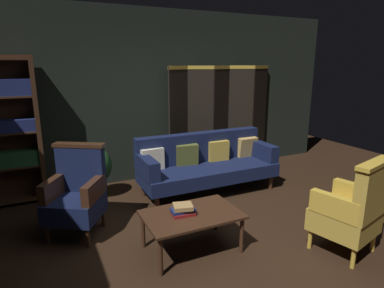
{
  "coord_description": "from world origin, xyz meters",
  "views": [
    {
      "loc": [
        -1.71,
        -2.77,
        1.94
      ],
      "look_at": [
        0.0,
        0.8,
        0.95
      ],
      "focal_mm": 30.28,
      "sensor_mm": 36.0,
      "label": 1
    }
  ],
  "objects_px": {
    "folding_screen": "(221,117)",
    "potted_plant": "(95,169)",
    "velvet_couch": "(206,162)",
    "coffee_table": "(192,217)",
    "armchair_gilt_accent": "(352,209)",
    "bookshelf": "(4,129)",
    "book_tan_leather": "(183,207)",
    "book_navy_cloth": "(183,210)",
    "book_red_leather": "(183,213)",
    "armchair_wing_left": "(77,193)"
  },
  "relations": [
    {
      "from": "folding_screen",
      "to": "armchair_gilt_accent",
      "type": "height_order",
      "value": "folding_screen"
    },
    {
      "from": "coffee_table",
      "to": "potted_plant",
      "type": "distance_m",
      "value": 1.99
    },
    {
      "from": "folding_screen",
      "to": "coffee_table",
      "type": "bearing_deg",
      "value": -126.58
    },
    {
      "from": "velvet_couch",
      "to": "coffee_table",
      "type": "xyz_separation_m",
      "value": [
        -0.93,
        -1.43,
        -0.08
      ]
    },
    {
      "from": "bookshelf",
      "to": "book_navy_cloth",
      "type": "xyz_separation_m",
      "value": [
        1.68,
        -2.15,
        -0.61
      ]
    },
    {
      "from": "folding_screen",
      "to": "bookshelf",
      "type": "bearing_deg",
      "value": -178.91
    },
    {
      "from": "armchair_gilt_accent",
      "to": "potted_plant",
      "type": "bearing_deg",
      "value": 128.96
    },
    {
      "from": "book_tan_leather",
      "to": "velvet_couch",
      "type": "bearing_deg",
      "value": 54.3
    },
    {
      "from": "potted_plant",
      "to": "book_tan_leather",
      "type": "relative_size",
      "value": 3.92
    },
    {
      "from": "folding_screen",
      "to": "coffee_table",
      "type": "xyz_separation_m",
      "value": [
        -1.66,
        -2.24,
        -0.61
      ]
    },
    {
      "from": "folding_screen",
      "to": "armchair_wing_left",
      "type": "height_order",
      "value": "folding_screen"
    },
    {
      "from": "armchair_wing_left",
      "to": "book_navy_cloth",
      "type": "bearing_deg",
      "value": -43.34
    },
    {
      "from": "velvet_couch",
      "to": "coffee_table",
      "type": "height_order",
      "value": "velvet_couch"
    },
    {
      "from": "coffee_table",
      "to": "book_navy_cloth",
      "type": "relative_size",
      "value": 4.1
    },
    {
      "from": "bookshelf",
      "to": "book_tan_leather",
      "type": "height_order",
      "value": "bookshelf"
    },
    {
      "from": "bookshelf",
      "to": "coffee_table",
      "type": "distance_m",
      "value": 2.89
    },
    {
      "from": "folding_screen",
      "to": "velvet_couch",
      "type": "relative_size",
      "value": 1.0
    },
    {
      "from": "book_tan_leather",
      "to": "armchair_wing_left",
      "type": "bearing_deg",
      "value": 136.66
    },
    {
      "from": "folding_screen",
      "to": "book_navy_cloth",
      "type": "height_order",
      "value": "folding_screen"
    },
    {
      "from": "velvet_couch",
      "to": "book_red_leather",
      "type": "xyz_separation_m",
      "value": [
        -1.02,
        -1.41,
        -0.02
      ]
    },
    {
      "from": "armchair_gilt_accent",
      "to": "book_tan_leather",
      "type": "xyz_separation_m",
      "value": [
        -1.55,
        0.77,
        0.02
      ]
    },
    {
      "from": "armchair_wing_left",
      "to": "armchair_gilt_accent",
      "type": "bearing_deg",
      "value": -33.68
    },
    {
      "from": "coffee_table",
      "to": "book_red_leather",
      "type": "distance_m",
      "value": 0.11
    },
    {
      "from": "bookshelf",
      "to": "book_red_leather",
      "type": "xyz_separation_m",
      "value": [
        1.68,
        -2.15,
        -0.64
      ]
    },
    {
      "from": "velvet_couch",
      "to": "book_tan_leather",
      "type": "xyz_separation_m",
      "value": [
        -1.02,
        -1.41,
        0.05
      ]
    },
    {
      "from": "coffee_table",
      "to": "potted_plant",
      "type": "height_order",
      "value": "potted_plant"
    },
    {
      "from": "coffee_table",
      "to": "armchair_wing_left",
      "type": "xyz_separation_m",
      "value": [
        -1.03,
        0.91,
        0.12
      ]
    },
    {
      "from": "folding_screen",
      "to": "velvet_couch",
      "type": "distance_m",
      "value": 1.21
    },
    {
      "from": "armchair_wing_left",
      "to": "book_red_leather",
      "type": "bearing_deg",
      "value": -43.34
    },
    {
      "from": "coffee_table",
      "to": "armchair_gilt_accent",
      "type": "distance_m",
      "value": 1.64
    },
    {
      "from": "potted_plant",
      "to": "book_navy_cloth",
      "type": "relative_size",
      "value": 3.14
    },
    {
      "from": "folding_screen",
      "to": "book_red_leather",
      "type": "xyz_separation_m",
      "value": [
        -1.75,
        -2.22,
        -0.55
      ]
    },
    {
      "from": "bookshelf",
      "to": "potted_plant",
      "type": "bearing_deg",
      "value": -15.12
    },
    {
      "from": "folding_screen",
      "to": "potted_plant",
      "type": "relative_size",
      "value": 2.77
    },
    {
      "from": "bookshelf",
      "to": "book_tan_leather",
      "type": "distance_m",
      "value": 2.79
    },
    {
      "from": "folding_screen",
      "to": "book_navy_cloth",
      "type": "xyz_separation_m",
      "value": [
        -1.75,
        -2.22,
        -0.52
      ]
    },
    {
      "from": "armchair_gilt_accent",
      "to": "potted_plant",
      "type": "height_order",
      "value": "armchair_gilt_accent"
    },
    {
      "from": "folding_screen",
      "to": "coffee_table",
      "type": "relative_size",
      "value": 2.12
    },
    {
      "from": "velvet_couch",
      "to": "book_tan_leather",
      "type": "distance_m",
      "value": 1.74
    },
    {
      "from": "armchair_gilt_accent",
      "to": "book_red_leather",
      "type": "relative_size",
      "value": 4.55
    },
    {
      "from": "velvet_couch",
      "to": "potted_plant",
      "type": "xyz_separation_m",
      "value": [
        -1.59,
        0.44,
        -0.02
      ]
    },
    {
      "from": "folding_screen",
      "to": "book_tan_leather",
      "type": "bearing_deg",
      "value": -128.28
    },
    {
      "from": "bookshelf",
      "to": "book_tan_leather",
      "type": "xyz_separation_m",
      "value": [
        1.68,
        -2.15,
        -0.57
      ]
    },
    {
      "from": "folding_screen",
      "to": "book_red_leather",
      "type": "height_order",
      "value": "folding_screen"
    },
    {
      "from": "velvet_couch",
      "to": "armchair_gilt_accent",
      "type": "height_order",
      "value": "armchair_gilt_accent"
    },
    {
      "from": "book_red_leather",
      "to": "book_tan_leather",
      "type": "height_order",
      "value": "book_tan_leather"
    },
    {
      "from": "velvet_couch",
      "to": "book_navy_cloth",
      "type": "relative_size",
      "value": 8.69
    },
    {
      "from": "folding_screen",
      "to": "book_navy_cloth",
      "type": "distance_m",
      "value": 2.87
    },
    {
      "from": "book_navy_cloth",
      "to": "book_tan_leather",
      "type": "xyz_separation_m",
      "value": [
        0.0,
        0.0,
        0.04
      ]
    },
    {
      "from": "folding_screen",
      "to": "book_tan_leather",
      "type": "distance_m",
      "value": 2.87
    }
  ]
}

